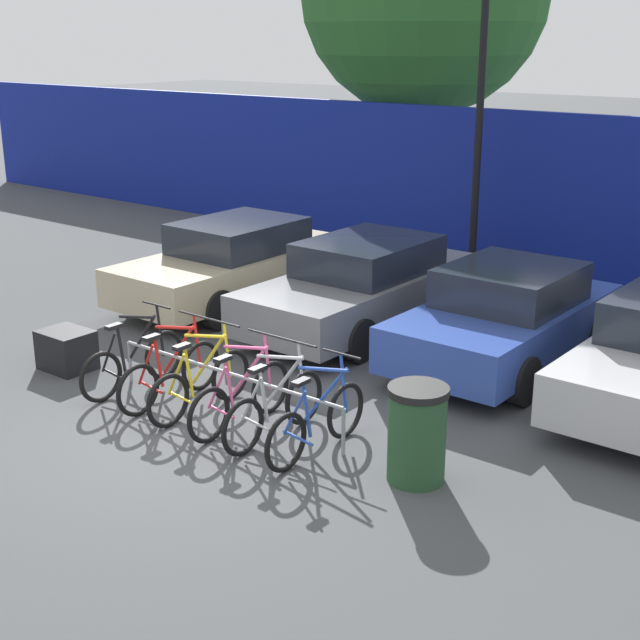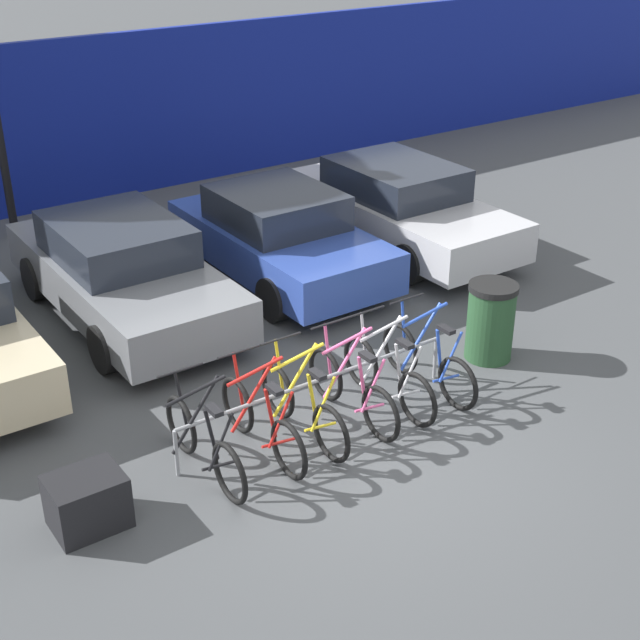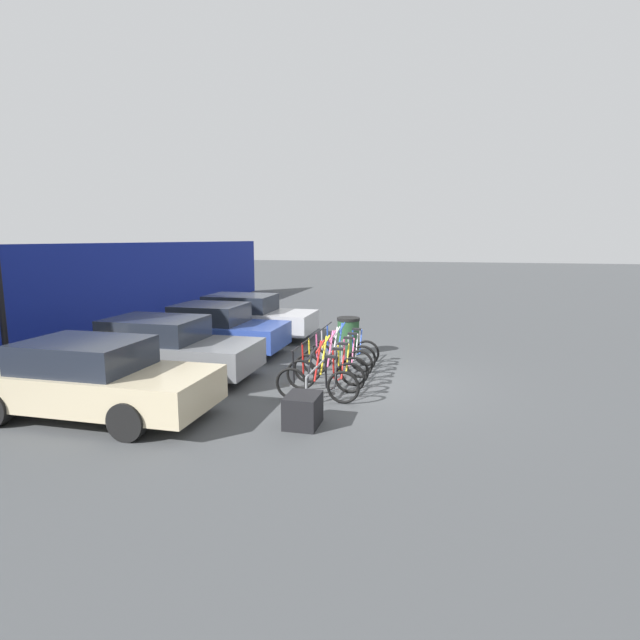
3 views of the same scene
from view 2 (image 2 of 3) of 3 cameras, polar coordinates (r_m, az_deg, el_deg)
ground_plane at (r=9.82m, az=2.39°, el=-8.21°), size 120.00×120.00×0.00m
hoarding_wall at (r=17.13m, az=-17.35°, el=11.66°), size 36.00×0.16×3.03m
bike_rack at (r=9.99m, az=-0.18°, el=-4.23°), size 3.57×0.04×0.57m
bicycle_black at (r=9.29m, az=-7.42°, el=-7.87°), size 0.68×1.71×1.05m
bicycle_red at (r=9.57m, az=-3.73°, el=-6.58°), size 0.68×1.71×1.05m
bicycle_yellow at (r=9.80m, az=-1.08°, el=-5.62°), size 0.68×1.71×1.05m
bicycle_pink at (r=10.13m, az=2.07°, el=-4.47°), size 0.68×1.71×1.05m
bicycle_silver at (r=10.41m, az=4.38°, el=-3.62°), size 0.68×1.71×1.05m
bicycle_blue at (r=10.76m, az=6.93°, el=-2.67°), size 0.68×1.71×1.05m
car_grey at (r=12.65m, az=-12.57°, el=3.11°), size 1.91×4.50×1.40m
car_blue at (r=13.57m, az=-2.61°, el=5.37°), size 1.91×3.96×1.40m
car_silver at (r=14.91m, az=4.99°, el=7.30°), size 1.91×4.51×1.40m
trash_bin at (r=11.53m, az=10.86°, el=-0.07°), size 0.63×0.63×1.03m
cargo_crate at (r=8.91m, az=-14.67°, el=-11.17°), size 0.70×0.56×0.55m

